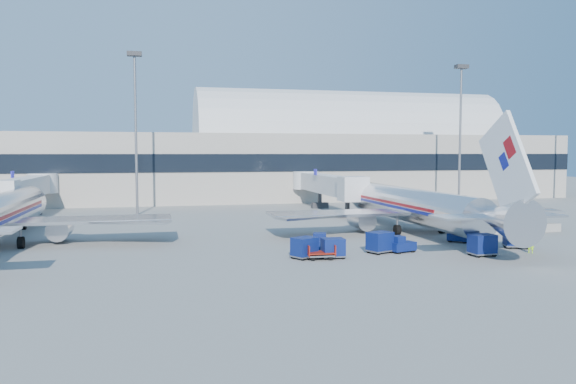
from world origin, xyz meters
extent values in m
plane|color=gray|center=(0.00, 0.00, 0.00)|extent=(260.00, 260.00, 0.00)
cube|color=#B2AA9E|center=(-25.00, 56.00, 6.00)|extent=(170.00, 28.00, 12.00)
cube|color=black|center=(-25.00, 42.05, 7.00)|extent=(170.00, 0.40, 3.00)
cylinder|color=silver|center=(20.00, 56.00, 12.00)|extent=(60.00, 18.00, 18.00)
cylinder|color=silver|center=(10.00, 6.00, 2.90)|extent=(3.80, 28.00, 3.80)
sphere|color=silver|center=(10.00, 20.00, 2.90)|extent=(3.72, 3.72, 3.72)
cone|color=silver|center=(10.00, -11.00, 3.30)|extent=(3.80, 6.00, 3.80)
cube|color=#A00C13|center=(10.00, 7.00, 3.15)|extent=(3.85, 20.16, 0.32)
cube|color=navy|center=(10.00, 7.00, 2.78)|extent=(3.85, 20.16, 0.32)
cube|color=white|center=(10.00, -11.50, 7.70)|extent=(0.35, 7.79, 8.74)
cube|color=silver|center=(10.00, -10.50, 3.50)|extent=(11.00, 3.00, 0.18)
cube|color=silver|center=(10.00, 5.00, 2.30)|extent=(32.00, 5.00, 0.28)
cylinder|color=#B7B7BC|center=(4.50, 6.50, 1.35)|extent=(2.10, 3.80, 2.10)
cylinder|color=#B7B7BC|center=(15.50, 6.50, 1.35)|extent=(2.10, 3.80, 2.10)
cylinder|color=black|center=(10.00, 17.00, 0.45)|extent=(0.40, 0.90, 0.90)
sphere|color=silver|center=(-32.00, 20.00, 2.90)|extent=(3.72, 3.72, 3.72)
cylinder|color=#B7B7BC|center=(-26.50, 6.50, 1.35)|extent=(2.10, 3.80, 2.10)
cylinder|color=black|center=(-32.00, 17.00, 0.45)|extent=(0.40, 0.90, 0.90)
cube|color=silver|center=(7.60, 30.00, 4.00)|extent=(2.70, 24.00, 2.70)
cube|color=silver|center=(7.60, 17.80, 4.00)|extent=(3.40, 3.20, 3.20)
cylinder|color=silver|center=(7.60, 41.50, 4.00)|extent=(4.40, 4.40, 3.00)
cube|color=#2D2D30|center=(7.60, 20.00, 1.80)|extent=(0.50, 0.50, 3.00)
cube|color=#2D2D30|center=(7.60, 20.00, 0.45)|extent=(2.60, 1.00, 0.90)
cube|color=#2D2D30|center=(7.60, 33.00, 1.80)|extent=(0.50, 0.50, 3.00)
cube|color=#2D2D30|center=(7.60, 33.00, 0.45)|extent=(2.60, 1.00, 0.90)
cube|color=navy|center=(6.00, 30.00, 5.80)|extent=(0.12, 1.40, 0.90)
cube|color=silver|center=(-34.40, 30.00, 4.00)|extent=(2.70, 24.00, 2.70)
cube|color=silver|center=(-34.40, 17.80, 4.00)|extent=(3.40, 3.20, 3.20)
cylinder|color=silver|center=(-34.40, 41.50, 4.00)|extent=(4.40, 4.40, 3.00)
cube|color=#2D2D30|center=(-34.40, 20.00, 1.80)|extent=(0.50, 0.50, 3.00)
cube|color=#2D2D30|center=(-34.40, 20.00, 0.45)|extent=(2.60, 1.00, 0.90)
cube|color=#2D2D30|center=(-34.40, 33.00, 1.80)|extent=(0.50, 0.50, 3.00)
cube|color=#2D2D30|center=(-34.40, 33.00, 0.45)|extent=(2.60, 1.00, 0.90)
cube|color=navy|center=(-36.00, 30.00, 5.80)|extent=(0.12, 1.40, 0.90)
cylinder|color=slate|center=(-20.00, 30.00, 11.00)|extent=(0.36, 0.36, 22.00)
cube|color=#2D2D30|center=(-20.00, 30.00, 22.30)|extent=(2.00, 1.20, 0.60)
cylinder|color=slate|center=(30.00, 30.00, 11.00)|extent=(0.36, 0.36, 22.00)
cube|color=#2D2D30|center=(30.00, 30.00, 22.30)|extent=(2.00, 1.20, 0.60)
cube|color=#9E9E96|center=(18.00, 2.00, 0.45)|extent=(3.00, 0.55, 0.90)
cube|color=#9E9E96|center=(21.30, 2.00, 0.45)|extent=(3.00, 0.55, 0.90)
cube|color=#9E9E96|center=(24.60, 2.00, 0.45)|extent=(3.00, 0.55, 0.90)
cube|color=#0B1954|center=(3.50, -6.26, 0.54)|extent=(2.50, 1.72, 0.74)
cube|color=#0B1954|center=(3.03, -6.40, 1.14)|extent=(1.13, 1.19, 0.69)
cylinder|color=black|center=(4.14, -5.62, 0.28)|extent=(0.59, 0.36, 0.55)
cube|color=#0B1954|center=(11.23, -2.34, 0.50)|extent=(2.20, 2.24, 0.68)
cube|color=#0B1954|center=(10.92, -2.01, 1.05)|extent=(1.22, 1.22, 0.64)
cylinder|color=black|center=(12.03, -2.58, 0.25)|extent=(0.50, 0.51, 0.51)
cube|color=#0B1954|center=(-3.27, -3.73, 0.61)|extent=(2.02, 2.84, 0.84)
cube|color=#0B1954|center=(-3.45, -4.26, 1.28)|extent=(1.37, 1.30, 0.78)
cylinder|color=black|center=(-3.47, -2.72, 0.31)|extent=(0.43, 0.67, 0.62)
cube|color=#0B1954|center=(1.44, -6.11, 1.04)|extent=(2.41, 2.18, 1.59)
cube|color=slate|center=(1.44, -6.11, 0.24)|extent=(2.54, 2.27, 0.11)
cylinder|color=black|center=(1.92, -5.26, 0.22)|extent=(0.47, 0.33, 0.44)
cube|color=#0B1954|center=(-3.25, -7.48, 0.94)|extent=(1.82, 1.43, 1.44)
cube|color=slate|center=(-3.25, -7.48, 0.22)|extent=(1.92, 1.48, 0.10)
cylinder|color=black|center=(-2.55, -6.95, 0.20)|extent=(0.40, 0.17, 0.40)
cube|color=#0B1954|center=(-5.57, -7.05, 1.00)|extent=(2.36, 2.20, 1.52)
cube|color=slate|center=(-5.57, -7.05, 0.23)|extent=(2.48, 2.30, 0.10)
cylinder|color=black|center=(-5.21, -6.19, 0.21)|extent=(0.45, 0.35, 0.42)
cube|color=#0B1954|center=(9.31, -9.36, 1.04)|extent=(2.07, 1.66, 1.59)
cube|color=slate|center=(9.31, -9.36, 0.24)|extent=(2.18, 1.72, 0.11)
cylinder|color=black|center=(10.04, -8.70, 0.22)|extent=(0.45, 0.20, 0.44)
cube|color=#0B1954|center=(14.52, -6.56, 1.03)|extent=(2.33, 2.06, 1.58)
cube|color=slate|center=(14.52, -6.56, 0.24)|extent=(2.46, 2.14, 0.11)
cylinder|color=black|center=(15.43, -6.23, 0.22)|extent=(0.47, 0.30, 0.43)
cube|color=slate|center=(-4.40, -7.69, 0.36)|extent=(2.35, 1.67, 0.12)
cube|color=maroon|center=(-4.40, -7.69, 0.57)|extent=(2.35, 1.72, 0.08)
cylinder|color=black|center=(-3.65, -7.16, 0.21)|extent=(0.42, 0.19, 0.41)
imported|color=#A3FF1A|center=(14.20, -9.08, 0.82)|extent=(0.68, 0.71, 1.63)
camera|label=1|loc=(-17.35, -51.14, 8.68)|focal=35.00mm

